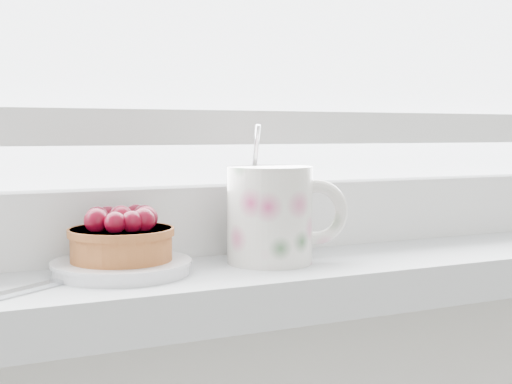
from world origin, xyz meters
TOP-DOWN VIEW (x-y plane):
  - saucer at (-0.08, 1.89)m, footprint 0.12×0.12m
  - raspberry_tart at (-0.08, 1.89)m, footprint 0.09×0.09m
  - floral_mug at (0.06, 1.89)m, footprint 0.13×0.10m
  - fork at (-0.15, 1.87)m, footprint 0.19×0.14m

SIDE VIEW (x-z plane):
  - fork at x=-0.15m, z-range 0.94..0.94m
  - saucer at x=-0.08m, z-range 0.94..0.95m
  - raspberry_tart at x=-0.08m, z-range 0.95..1.00m
  - floral_mug at x=0.06m, z-range 0.92..1.05m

